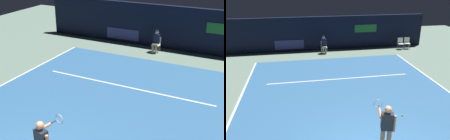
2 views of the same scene
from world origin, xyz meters
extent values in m
plane|color=slate|center=(0.00, 4.63, 0.00)|extent=(31.53, 31.53, 0.00)
cube|color=#336699|center=(0.00, 4.63, 0.01)|extent=(10.17, 11.26, 0.01)
cube|color=white|center=(5.03, 4.63, 0.01)|extent=(0.10, 11.26, 0.01)
cube|color=white|center=(-5.03, 4.63, 0.01)|extent=(0.10, 11.26, 0.01)
cube|color=white|center=(0.00, 6.60, 0.01)|extent=(7.93, 0.10, 0.01)
cube|color=black|center=(0.00, 12.68, 1.30)|extent=(16.11, 0.30, 2.60)
cube|color=navy|center=(-2.82, 12.52, 0.55)|extent=(2.20, 0.04, 0.70)
cube|color=#1E6B2D|center=(3.22, 12.52, 1.60)|extent=(1.80, 0.04, 0.60)
cube|color=#1E232D|center=(0.31, 0.56, 1.20)|extent=(0.40, 0.30, 0.56)
sphere|color=tan|center=(0.31, 0.56, 1.62)|extent=(0.22, 0.22, 0.22)
cylinder|color=tan|center=(0.16, 0.82, 1.35)|extent=(0.21, 0.51, 0.09)
cylinder|color=tan|center=(0.52, 0.53, 1.12)|extent=(0.09, 0.09, 0.56)
cylinder|color=black|center=(0.23, 1.11, 1.35)|extent=(0.10, 0.30, 0.03)
torus|color=#B2B2B7|center=(0.30, 1.38, 1.35)|extent=(0.30, 0.10, 0.30)
cube|color=white|center=(-0.26, 11.62, 0.46)|extent=(0.44, 0.40, 0.04)
cube|color=white|center=(-0.26, 11.82, 0.69)|extent=(0.42, 0.03, 0.42)
cylinder|color=#B2B2B7|center=(-0.45, 11.45, 0.23)|extent=(0.03, 0.03, 0.46)
cylinder|color=#B2B2B7|center=(-0.08, 11.45, 0.23)|extent=(0.03, 0.03, 0.46)
cylinder|color=#B2B2B7|center=(-0.45, 11.79, 0.23)|extent=(0.03, 0.03, 0.46)
cylinder|color=#B2B2B7|center=(-0.07, 11.79, 0.23)|extent=(0.03, 0.03, 0.46)
cube|color=tan|center=(-0.26, 11.54, 0.50)|extent=(0.32, 0.40, 0.14)
cylinder|color=tan|center=(-0.35, 11.36, 0.23)|extent=(0.11, 0.11, 0.46)
cylinder|color=tan|center=(-0.17, 11.36, 0.23)|extent=(0.11, 0.11, 0.46)
cube|color=#141933|center=(-0.26, 11.66, 0.83)|extent=(0.34, 0.22, 0.52)
sphere|color=beige|center=(-0.26, 11.66, 1.21)|extent=(0.20, 0.20, 0.20)
cylinder|color=#141933|center=(-0.26, 11.66, 1.30)|extent=(0.19, 0.19, 0.04)
cube|color=white|center=(5.92, 11.61, 0.44)|extent=(0.46, 0.43, 0.04)
cube|color=white|center=(5.94, 11.81, 0.67)|extent=(0.42, 0.06, 0.42)
cylinder|color=#B2B2B7|center=(5.73, 11.46, 0.22)|extent=(0.03, 0.03, 0.44)
cylinder|color=#B2B2B7|center=(6.10, 11.43, 0.22)|extent=(0.03, 0.03, 0.44)
cylinder|color=#B2B2B7|center=(5.75, 11.80, 0.22)|extent=(0.03, 0.03, 0.44)
cylinder|color=#B2B2B7|center=(6.12, 11.77, 0.22)|extent=(0.03, 0.03, 0.44)
cube|color=white|center=(6.47, 11.64, 0.44)|extent=(0.51, 0.47, 0.04)
cube|color=white|center=(6.51, 11.83, 0.67)|extent=(0.42, 0.11, 0.42)
cylinder|color=#B2B2B7|center=(6.26, 11.50, 0.22)|extent=(0.03, 0.03, 0.44)
cylinder|color=#B2B2B7|center=(6.63, 11.43, 0.22)|extent=(0.03, 0.03, 0.44)
cylinder|color=#B2B2B7|center=(6.32, 11.84, 0.22)|extent=(0.03, 0.03, 0.44)
cylinder|color=#B2B2B7|center=(6.69, 11.77, 0.22)|extent=(0.03, 0.03, 0.44)
sphere|color=#CCE033|center=(1.81, 2.46, 0.05)|extent=(0.07, 0.07, 0.07)
camera|label=1|loc=(4.89, -4.47, 5.94)|focal=48.20mm
camera|label=2|loc=(-2.22, -4.93, 5.18)|focal=36.66mm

